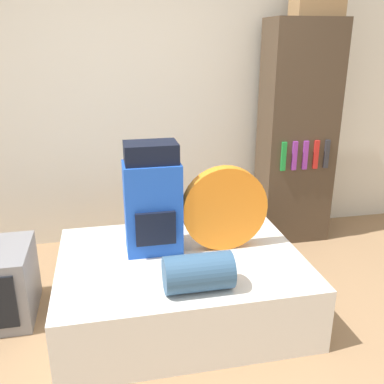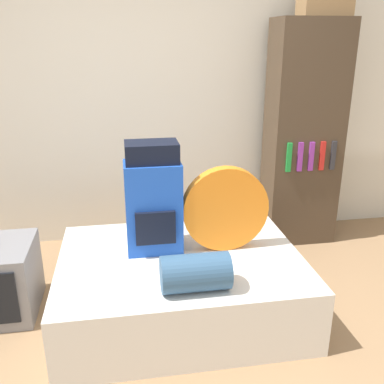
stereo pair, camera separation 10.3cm
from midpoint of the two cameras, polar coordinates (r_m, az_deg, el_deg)
name	(u,v)px [view 1 (the left image)]	position (r m, az deg, el deg)	size (l,w,h in m)	color
ground_plane	(191,372)	(2.65, -1.32, -22.88)	(16.00, 16.00, 0.00)	#997551
wall_back	(147,99)	(3.88, -6.77, 12.24)	(8.00, 0.05, 2.60)	silver
bed	(181,284)	(2.99, -2.51, -12.20)	(1.61, 1.20, 0.43)	silver
backpack	(153,200)	(2.84, -6.31, -1.11)	(0.37, 0.28, 0.75)	blue
tent_bag	(225,208)	(2.88, 3.34, -2.21)	(0.58, 0.08, 0.58)	orange
sleeping_roll	(198,272)	(2.48, -0.36, -10.67)	(0.39, 0.22, 0.22)	#33567A
bookshelf	(297,135)	(3.97, 13.07, 7.39)	(0.63, 0.40, 1.97)	#473828
cardboard_box	(318,2)	(3.95, 15.63, 23.21)	(0.41, 0.22, 0.23)	#99754C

